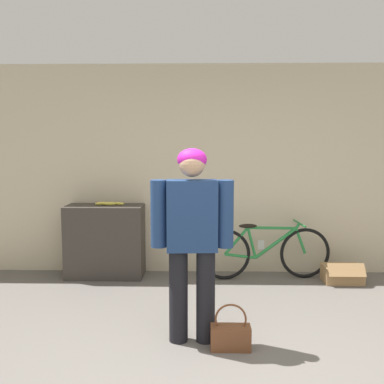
% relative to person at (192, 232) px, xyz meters
% --- Properties ---
extents(wall_back, '(8.00, 0.07, 2.60)m').
position_rel_person_xyz_m(wall_back, '(0.28, 2.05, 0.38)').
color(wall_back, beige).
rests_on(wall_back, ground_plane).
extents(side_shelf, '(0.93, 0.43, 0.88)m').
position_rel_person_xyz_m(side_shelf, '(-1.11, 1.79, -0.48)').
color(side_shelf, '#38332D').
rests_on(side_shelf, ground_plane).
extents(person, '(0.67, 0.23, 1.60)m').
position_rel_person_xyz_m(person, '(0.00, 0.00, 0.00)').
color(person, black).
rests_on(person, ground_plane).
extents(bicycle, '(1.59, 0.46, 0.69)m').
position_rel_person_xyz_m(bicycle, '(0.84, 1.73, -0.58)').
color(bicycle, black).
rests_on(bicycle, ground_plane).
extents(banana, '(0.37, 0.10, 0.04)m').
position_rel_person_xyz_m(banana, '(-1.05, 1.80, -0.01)').
color(banana, '#EAD64C').
rests_on(banana, side_shelf).
extents(handbag, '(0.32, 0.14, 0.37)m').
position_rel_person_xyz_m(handbag, '(0.31, -0.15, -0.80)').
color(handbag, brown).
rests_on(handbag, ground_plane).
extents(cardboard_box, '(0.45, 0.36, 0.26)m').
position_rel_person_xyz_m(cardboard_box, '(1.74, 1.61, -0.81)').
color(cardboard_box, '#A87F51').
rests_on(cardboard_box, ground_plane).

